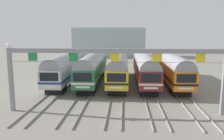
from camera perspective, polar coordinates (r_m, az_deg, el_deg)
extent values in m
plane|color=gray|center=(36.76, 1.63, -3.24)|extent=(160.00, 160.00, 0.00)
cube|color=gray|center=(54.35, -7.27, 0.94)|extent=(0.07, 70.00, 0.15)
cube|color=gray|center=(54.10, -5.77, 0.93)|extent=(0.07, 70.00, 0.15)
cube|color=gray|center=(53.76, -2.98, 0.91)|extent=(0.07, 70.00, 0.15)
cube|color=gray|center=(53.62, -1.45, 0.90)|extent=(0.07, 70.00, 0.15)
cube|color=gray|center=(53.47, 1.38, 0.87)|extent=(0.07, 70.00, 0.15)
cube|color=gray|center=(53.44, 2.92, 0.86)|extent=(0.07, 70.00, 0.15)
cube|color=gray|center=(53.50, 5.76, 0.83)|extent=(0.07, 70.00, 0.15)
cube|color=gray|center=(53.58, 7.29, 0.82)|extent=(0.07, 70.00, 0.15)
cube|color=gray|center=(53.83, 10.11, 0.79)|extent=(0.07, 70.00, 0.15)
cube|color=gray|center=(54.03, 11.62, 0.77)|extent=(0.07, 70.00, 0.15)
cube|color=silver|center=(37.45, -10.95, 0.30)|extent=(2.85, 18.00, 2.35)
cube|color=navy|center=(37.51, -10.94, -0.23)|extent=(2.88, 18.02, 0.28)
cylinder|color=gray|center=(37.28, -11.01, 2.08)|extent=(2.74, 17.64, 2.74)
cube|color=black|center=(28.85, -15.33, -1.66)|extent=(2.28, 0.06, 1.03)
cube|color=silver|center=(29.10, -15.23, -4.02)|extent=(1.71, 0.05, 0.24)
cube|color=black|center=(31.84, -13.61, -4.55)|extent=(2.28, 2.60, 1.05)
cube|color=black|center=(43.78, -8.88, -0.58)|extent=(2.28, 2.60, 1.05)
cube|color=#236B42|center=(36.67, -4.75, 0.24)|extent=(2.85, 18.00, 2.35)
cube|color=silver|center=(36.73, -4.74, -0.30)|extent=(2.88, 18.02, 0.28)
cylinder|color=gray|center=(36.50, -4.77, 2.06)|extent=(2.74, 17.64, 2.74)
cube|color=black|center=(27.82, -7.32, -1.80)|extent=(2.28, 0.06, 1.03)
cube|color=silver|center=(28.09, -7.27, -4.24)|extent=(1.71, 0.05, 0.24)
cube|color=black|center=(30.91, -6.32, -4.75)|extent=(2.28, 2.60, 1.05)
cube|color=black|center=(43.11, -3.56, -0.64)|extent=(2.28, 2.60, 1.05)
cube|color=#4C4C51|center=(41.31, -3.83, 5.10)|extent=(1.10, 1.10, 0.20)
cube|color=gold|center=(36.33, 1.65, 0.19)|extent=(2.85, 18.00, 2.35)
cube|color=black|center=(36.39, 1.64, -0.36)|extent=(2.88, 18.02, 0.28)
cylinder|color=gray|center=(36.16, 1.66, 2.02)|extent=(2.74, 17.64, 2.74)
cube|color=black|center=(27.38, 1.12, -1.91)|extent=(2.28, 0.06, 1.03)
cube|color=silver|center=(27.64, 1.11, -4.39)|extent=(1.71, 0.05, 0.24)
cube|color=black|center=(30.51, 1.30, -4.89)|extent=(2.28, 2.60, 1.05)
cube|color=black|center=(42.82, 1.87, -0.69)|extent=(2.28, 2.60, 1.05)
cube|color=maroon|center=(36.45, 8.08, 0.12)|extent=(2.85, 18.00, 2.35)
cube|color=beige|center=(36.51, 8.07, -0.42)|extent=(2.88, 18.02, 0.28)
cylinder|color=gray|center=(36.28, 8.12, 1.96)|extent=(2.74, 17.64, 2.74)
cube|color=black|center=(27.53, 9.66, -1.97)|extent=(2.28, 0.06, 1.03)
cube|color=silver|center=(27.80, 9.59, -4.44)|extent=(1.71, 0.05, 0.24)
cube|color=black|center=(30.65, 8.98, -4.94)|extent=(2.28, 2.60, 1.05)
cube|color=black|center=(42.93, 7.33, -0.74)|extent=(2.28, 2.60, 1.05)
cube|color=#4C4C51|center=(41.11, 7.59, 5.02)|extent=(1.10, 1.10, 0.20)
cube|color=orange|center=(37.02, 14.40, 0.06)|extent=(2.85, 18.00, 2.35)
cube|color=black|center=(37.08, 14.37, -0.47)|extent=(2.88, 18.02, 0.28)
cylinder|color=gray|center=(36.85, 14.47, 1.87)|extent=(2.74, 17.64, 2.74)
cube|color=black|center=(28.29, 17.91, -2.00)|extent=(2.28, 0.06, 1.03)
cube|color=silver|center=(28.55, 17.79, -4.40)|extent=(1.71, 0.05, 0.24)
cube|color=black|center=(31.33, 16.47, -4.90)|extent=(2.28, 2.60, 1.05)
cube|color=black|center=(43.41, 12.72, -0.78)|extent=(2.28, 2.60, 1.05)
cube|color=gray|center=(25.61, -23.67, -2.25)|extent=(0.36, 0.36, 6.50)
cube|color=gray|center=(24.79, 25.96, -2.78)|extent=(0.36, 0.36, 6.50)
cube|color=gray|center=(22.43, 0.72, 4.74)|extent=(21.15, 0.32, 0.44)
cube|color=#198C3F|center=(24.26, -18.97, 3.12)|extent=(0.90, 0.08, 0.80)
cube|color=#198C3F|center=(23.04, -9.50, 3.19)|extent=(0.90, 0.08, 0.80)
cube|color=yellow|center=(22.49, 0.72, 3.17)|extent=(0.90, 0.08, 0.80)
cube|color=yellow|center=(22.69, 11.10, 3.04)|extent=(0.90, 0.08, 0.80)
cube|color=yellow|center=(23.60, 20.99, 2.83)|extent=(0.90, 0.08, 0.80)
sphere|color=white|center=(25.18, -24.20, 5.57)|extent=(0.44, 0.44, 0.44)
cylinder|color=#3F382D|center=(22.55, 0.72, 1.96)|extent=(21.15, 0.03, 0.03)
cube|color=#9EB2B7|center=(76.31, -0.67, 6.91)|extent=(22.73, 10.00, 9.25)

